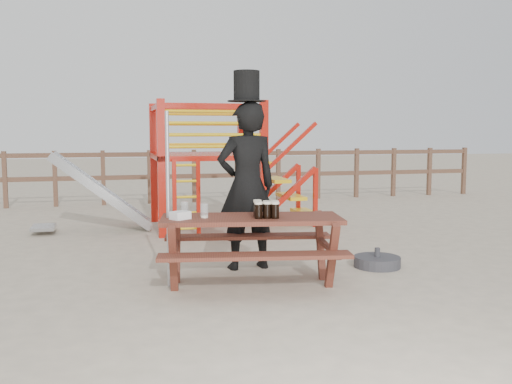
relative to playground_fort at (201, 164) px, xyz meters
The scene contains 10 objects.
ground 3.74m from the playground_fort, 91.99° to the right, with size 60.00×60.00×0.00m, color #BBAB92.
back_fence 3.44m from the playground_fort, 92.08° to the left, with size 15.09×0.09×1.20m.
playground_fort is the anchor object (origin of this frame).
picnic_table 3.78m from the playground_fort, 90.97° to the right, with size 2.07×1.59×0.73m.
man_with_hat 3.01m from the playground_fort, 88.83° to the right, with size 0.75×0.53×2.31m.
metal_pole 3.70m from the playground_fort, 104.25° to the right, with size 0.04×0.04×1.82m, color #B2B2B7.
parasol_base 3.84m from the playground_fort, 64.73° to the right, with size 0.55×0.55×0.23m.
paper_bag 3.81m from the playground_fort, 102.20° to the right, with size 0.18×0.14×0.08m, color white.
stout_pints 3.83m from the playground_fort, 89.05° to the right, with size 0.27×0.30×0.17m.
empty_glasses 3.65m from the playground_fort, 100.11° to the right, with size 0.26×0.27×0.15m.
Camera 1 is at (-1.36, -5.87, 1.61)m, focal length 40.00 mm.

